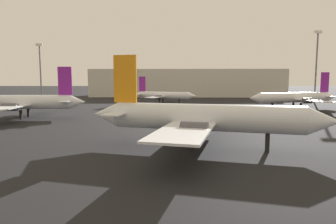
% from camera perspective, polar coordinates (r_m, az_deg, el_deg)
% --- Properties ---
extents(airplane_on_taxiway, '(28.15, 25.96, 10.80)m').
position_cam_1_polar(airplane_on_taxiway, '(34.59, 6.59, -1.04)').
color(airplane_on_taxiway, silver).
rests_on(airplane_on_taxiway, ground_plane).
extents(airplane_distant, '(26.73, 22.88, 10.30)m').
position_cam_1_polar(airplane_distant, '(67.05, -26.27, 1.71)').
color(airplane_distant, silver).
rests_on(airplane_distant, ground_plane).
extents(airplane_far_left, '(25.39, 24.28, 9.60)m').
position_cam_1_polar(airplane_far_left, '(84.87, 23.03, 2.57)').
color(airplane_far_left, white).
rests_on(airplane_far_left, ground_plane).
extents(airplane_far_right, '(20.76, 17.86, 8.58)m').
position_cam_1_polar(airplane_far_right, '(95.17, -1.01, 3.23)').
color(airplane_far_right, white).
rests_on(airplane_far_right, ground_plane).
extents(light_mast_left, '(2.40, 0.50, 20.46)m').
position_cam_1_polar(light_mast_left, '(119.39, -23.13, 7.61)').
color(light_mast_left, slate).
rests_on(light_mast_left, ground_plane).
extents(light_mast_right, '(2.40, 0.50, 23.09)m').
position_cam_1_polar(light_mast_right, '(108.51, 26.41, 8.33)').
color(light_mast_right, slate).
rests_on(light_mast_right, ground_plane).
extents(terminal_building, '(83.40, 24.17, 11.88)m').
position_cam_1_polar(terminal_building, '(137.22, 3.53, 5.57)').
color(terminal_building, beige).
rests_on(terminal_building, ground_plane).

